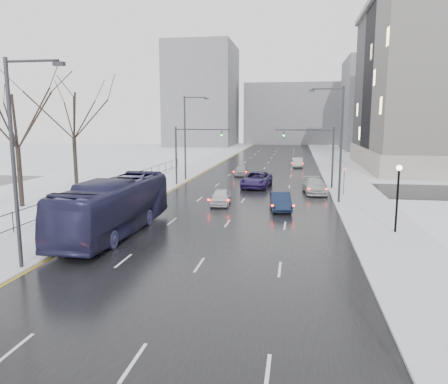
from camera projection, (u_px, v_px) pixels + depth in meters
The scene contains 25 objects.
road at pixel (261, 174), 58.81m from camera, with size 16.00×150.00×0.04m, color black.
cross_road at pixel (252, 187), 47.12m from camera, with size 130.00×10.00×0.04m, color black.
sidewalk_left at pixel (185, 172), 60.49m from camera, with size 5.00×150.00×0.16m, color silver.
sidewalk_right at pixel (341, 175), 57.10m from camera, with size 5.00×150.00×0.16m, color silver.
park_strip at pixel (120, 171), 62.03m from camera, with size 14.00×150.00×0.12m, color white.
tree_park_d at pixel (22, 207), 36.37m from camera, with size 8.75×8.75×12.50m, color black, non-canonical shape.
tree_park_e at pixel (77, 189), 46.17m from camera, with size 9.45×9.45×13.50m, color black, non-canonical shape.
iron_fence at pixel (48, 208), 31.56m from camera, with size 0.06×70.00×1.30m.
streetlight_r_mid at pixel (339, 139), 37.11m from camera, with size 2.95×0.25×10.00m.
streetlight_l_near at pixel (17, 154), 20.28m from camera, with size 2.95×0.25×10.00m.
streetlight_l_far at pixel (187, 134), 51.42m from camera, with size 2.95×0.25×10.00m.
lamppost_r_mid at pixel (398, 189), 27.35m from camera, with size 0.36×0.36×4.28m.
mast_signal_right at pixel (323, 150), 45.28m from camera, with size 6.10×0.33×6.50m.
mast_signal_left at pixel (185, 149), 47.64m from camera, with size 6.10×0.33×6.50m.
no_uturn_sign at pixel (344, 172), 41.38m from camera, with size 0.60×0.06×2.70m.
bldg_far_right at pixel (395, 104), 106.04m from camera, with size 24.00×20.00×22.00m, color slate.
bldg_far_left at pixel (202, 96), 123.35m from camera, with size 18.00×22.00×28.00m, color slate.
bldg_far_center at pixel (295, 114), 134.57m from camera, with size 30.00×18.00×18.00m, color slate.
bus at pixel (115, 206), 27.68m from camera, with size 2.95×12.59×3.51m, color #252548.
sedan_center_near at pixel (221, 197), 37.29m from camera, with size 1.58×3.93×1.34m, color silver.
sedan_right_near at pixel (281, 201), 35.04m from camera, with size 1.50×4.31×1.42m, color #121D37.
sedan_right_cross at pixel (257, 180), 46.91m from camera, with size 2.77×6.00×1.67m, color #281C55.
sedan_right_far at pixel (315, 186), 43.11m from camera, with size 2.07×5.10×1.48m, color #AEB0B2.
sedan_center_far at pixel (241, 170), 56.76m from camera, with size 1.65×4.10×1.40m, color #9A9B9F.
sedan_right_distant at pixel (298, 162), 67.27m from camera, with size 1.50×4.31×1.42m, color #A3A3A8.
Camera 1 is at (4.65, 1.56, 7.19)m, focal length 35.00 mm.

